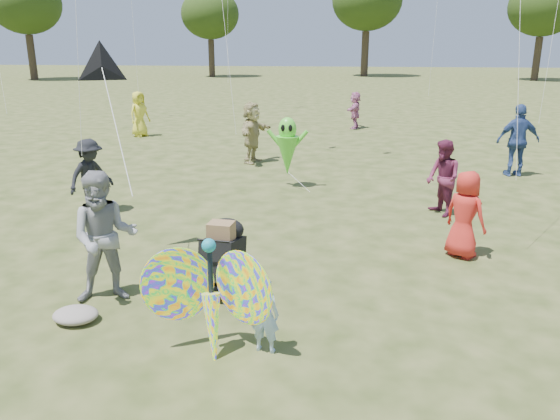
% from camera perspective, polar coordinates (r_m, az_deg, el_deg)
% --- Properties ---
extents(ground, '(160.00, 160.00, 0.00)m').
position_cam_1_polar(ground, '(7.04, 0.05, -12.28)').
color(ground, '#51592B').
rests_on(ground, ground).
extents(child_girl, '(0.37, 0.27, 0.93)m').
position_cam_1_polar(child_girl, '(6.36, -1.62, -10.88)').
color(child_girl, '#A4C8E9').
rests_on(child_girl, ground).
extents(adult_man, '(1.08, 0.95, 1.84)m').
position_cam_1_polar(adult_man, '(7.78, -17.84, -2.74)').
color(adult_man, gray).
rests_on(adult_man, ground).
extents(grey_bag, '(0.59, 0.48, 0.19)m').
position_cam_1_polar(grey_bag, '(7.62, -20.58, -10.23)').
color(grey_bag, gray).
rests_on(grey_bag, ground).
extents(crowd_a, '(0.84, 0.83, 1.47)m').
position_cam_1_polar(crowd_a, '(9.51, 18.76, -0.45)').
color(crowd_a, red).
rests_on(crowd_a, ground).
extents(crowd_b, '(1.01, 1.17, 1.57)m').
position_cam_1_polar(crowd_b, '(12.05, -19.19, 3.34)').
color(crowd_b, black).
rests_on(crowd_b, ground).
extents(crowd_c, '(1.18, 0.62, 1.92)m').
position_cam_1_polar(crowd_c, '(15.93, 23.61, 6.67)').
color(crowd_c, '#2F4782').
rests_on(crowd_c, ground).
extents(crowd_d, '(0.96, 1.76, 1.81)m').
position_cam_1_polar(crowd_d, '(16.34, -2.92, 8.09)').
color(crowd_d, tan).
rests_on(crowd_d, ground).
extents(crowd_e, '(0.84, 0.93, 1.58)m').
position_cam_1_polar(crowd_e, '(11.70, 16.66, 3.20)').
color(crowd_e, maroon).
rests_on(crowd_e, ground).
extents(crowd_g, '(0.89, 0.99, 1.70)m').
position_cam_1_polar(crowd_g, '(21.76, -14.49, 9.68)').
color(crowd_g, yellow).
rests_on(crowd_g, ground).
extents(crowd_j, '(0.69, 1.46, 1.52)m').
position_cam_1_polar(crowd_j, '(23.35, 7.85, 10.30)').
color(crowd_j, '#BE6C9A').
rests_on(crowd_j, ground).
extents(jogging_stroller, '(0.56, 1.08, 1.09)m').
position_cam_1_polar(jogging_stroller, '(7.77, -5.92, -4.43)').
color(jogging_stroller, black).
rests_on(jogging_stroller, ground).
extents(butterfly_kite, '(1.74, 0.75, 1.58)m').
position_cam_1_polar(butterfly_kite, '(6.31, -7.20, -9.26)').
color(butterfly_kite, red).
rests_on(butterfly_kite, ground).
extents(delta_kite_rig, '(1.44, 1.88, 2.02)m').
position_cam_1_polar(delta_kite_rig, '(9.10, -18.12, 13.98)').
color(delta_kite_rig, black).
rests_on(delta_kite_rig, ground).
extents(alien_kite, '(1.12, 0.69, 1.74)m').
position_cam_1_polar(alien_kite, '(13.42, 0.77, 6.43)').
color(alien_kite, '#58DC33').
rests_on(alien_kite, ground).
extents(tree_line, '(91.78, 33.60, 10.79)m').
position_cam_1_polar(tree_line, '(51.27, 11.32, 20.58)').
color(tree_line, '#3A2D21').
rests_on(tree_line, ground).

